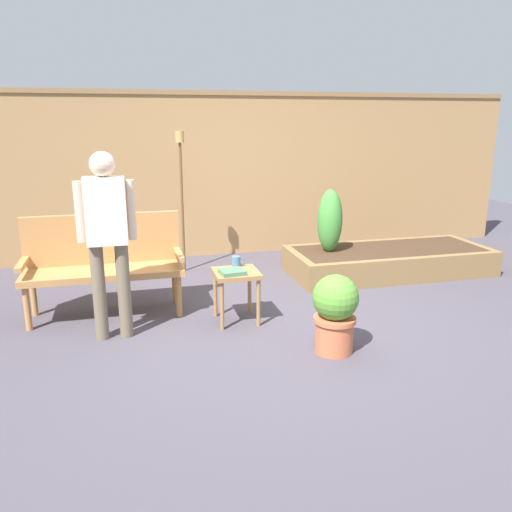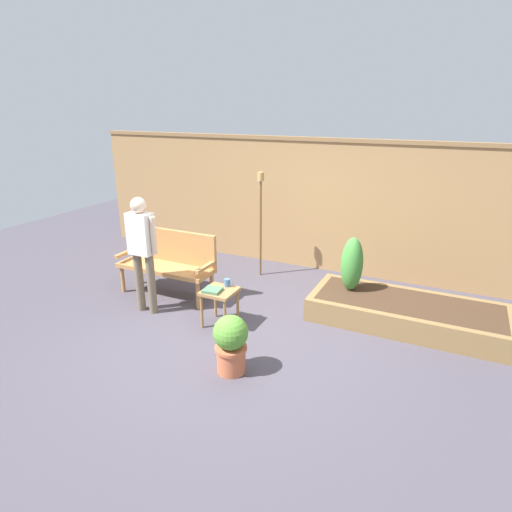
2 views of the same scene
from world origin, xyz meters
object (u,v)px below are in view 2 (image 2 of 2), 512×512
object	(u,v)px
cup_on_table	(227,283)
tiki_torch	(261,206)
book_on_table	(213,290)
shrub_near_bench	(352,264)
garden_bench	(169,258)
potted_boxwood	(231,342)
person_by_bench	(142,245)
side_table	(220,296)

from	to	relation	value
cup_on_table	tiki_torch	size ratio (longest dim) A/B	0.07
book_on_table	tiki_torch	size ratio (longest dim) A/B	0.12
cup_on_table	shrub_near_bench	size ratio (longest dim) A/B	0.16
garden_bench	cup_on_table	world-z (taller)	garden_bench
garden_bench	shrub_near_bench	xyz separation A→B (m)	(2.52, 0.58, 0.12)
garden_bench	shrub_near_bench	distance (m)	2.59
tiki_torch	book_on_table	bearing A→B (deg)	-83.35
book_on_table	potted_boxwood	distance (m)	1.01
person_by_bench	potted_boxwood	bearing A→B (deg)	-23.34
book_on_table	potted_boxwood	world-z (taller)	potted_boxwood
shrub_near_bench	person_by_bench	xyz separation A→B (m)	(-2.44, -1.21, 0.27)
cup_on_table	person_by_bench	world-z (taller)	person_by_bench
side_table	person_by_bench	xyz separation A→B (m)	(-1.08, -0.09, 0.54)
person_by_bench	tiki_torch	bearing A→B (deg)	66.15
garden_bench	person_by_bench	size ratio (longest dim) A/B	0.92
person_by_bench	garden_bench	bearing A→B (deg)	96.55
side_table	tiki_torch	world-z (taller)	tiki_torch
book_on_table	person_by_bench	bearing A→B (deg)	174.45
potted_boxwood	tiki_torch	size ratio (longest dim) A/B	0.38
cup_on_table	shrub_near_bench	world-z (taller)	shrub_near_bench
potted_boxwood	tiki_torch	distance (m)	2.84
side_table	person_by_bench	world-z (taller)	person_by_bench
tiki_torch	person_by_bench	distance (m)	2.04
side_table	tiki_torch	xyz separation A→B (m)	(-0.27, 1.76, 0.75)
person_by_bench	cup_on_table	bearing A→B (deg)	11.67
garden_bench	person_by_bench	xyz separation A→B (m)	(0.07, -0.63, 0.39)
garden_bench	person_by_bench	bearing A→B (deg)	-83.45
book_on_table	shrub_near_bench	xyz separation A→B (m)	(1.41, 1.20, 0.17)
tiki_torch	person_by_bench	xyz separation A→B (m)	(-0.82, -1.85, -0.22)
potted_boxwood	shrub_near_bench	distance (m)	2.11
side_table	book_on_table	size ratio (longest dim) A/B	2.30
book_on_table	potted_boxwood	bearing A→B (deg)	-54.61
shrub_near_bench	person_by_bench	distance (m)	2.74
garden_bench	side_table	bearing A→B (deg)	-24.80
cup_on_table	book_on_table	distance (m)	0.24
side_table	person_by_bench	distance (m)	1.21
book_on_table	tiki_torch	xyz separation A→B (m)	(-0.21, 1.84, 0.65)
shrub_near_bench	tiki_torch	xyz separation A→B (m)	(-1.63, 0.64, 0.49)
cup_on_table	potted_boxwood	world-z (taller)	potted_boxwood
side_table	cup_on_table	size ratio (longest dim) A/B	4.12
garden_bench	tiki_torch	world-z (taller)	tiki_torch
garden_bench	shrub_near_bench	size ratio (longest dim) A/B	1.98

